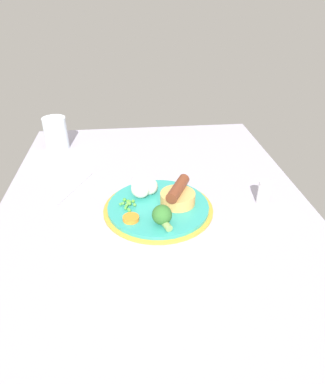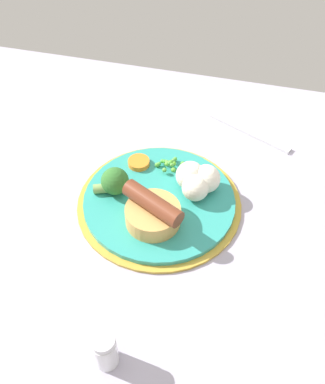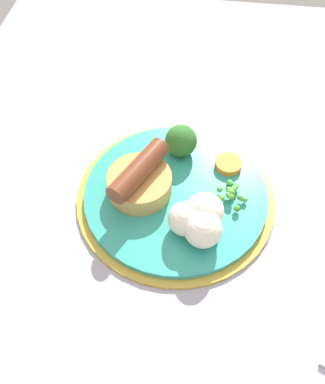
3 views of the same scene
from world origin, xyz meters
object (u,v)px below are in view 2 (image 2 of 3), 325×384
(broccoli_floret_near, at_px, (114,182))
(salt_shaker, at_px, (105,350))
(dinner_plate, at_px, (159,202))
(fork, at_px, (249,132))
(sausage_pudding, at_px, (153,212))
(cauliflower_floret, at_px, (197,180))
(pea_pile, at_px, (169,164))
(carrot_slice_3, at_px, (139,162))

(broccoli_floret_near, distance_m, salt_shaker, 0.28)
(dinner_plate, height_order, fork, dinner_plate)
(sausage_pudding, xyz_separation_m, cauliflower_floret, (-0.05, -0.08, 0.00))
(pea_pile, height_order, cauliflower_floret, cauliflower_floret)
(broccoli_floret_near, bearing_deg, pea_pile, 24.53)
(fork, bearing_deg, broccoli_floret_near, 73.52)
(sausage_pudding, bearing_deg, dinner_plate, -59.99)
(cauliflower_floret, bearing_deg, salt_shaker, 80.38)
(sausage_pudding, height_order, fork, sausage_pudding)
(dinner_plate, xyz_separation_m, pea_pile, (0.00, -0.07, 0.02))
(dinner_plate, height_order, salt_shaker, salt_shaker)
(sausage_pudding, height_order, cauliflower_floret, sausage_pudding)
(broccoli_floret_near, bearing_deg, sausage_pudding, -51.62)
(sausage_pudding, bearing_deg, cauliflower_floret, -95.75)
(carrot_slice_3, relative_size, salt_shaker, 0.63)
(sausage_pudding, relative_size, broccoli_floret_near, 1.71)
(dinner_plate, xyz_separation_m, sausage_pudding, (-0.00, 0.05, 0.03))
(cauliflower_floret, height_order, carrot_slice_3, cauliflower_floret)
(carrot_slice_3, height_order, salt_shaker, salt_shaker)
(dinner_plate, relative_size, salt_shaker, 4.47)
(sausage_pudding, distance_m, fork, 0.30)
(cauliflower_floret, relative_size, carrot_slice_3, 1.95)
(sausage_pudding, distance_m, broccoli_floret_near, 0.09)
(dinner_plate, bearing_deg, cauliflower_floret, -148.23)
(pea_pile, relative_size, fork, 0.28)
(carrot_slice_3, bearing_deg, sausage_pudding, 116.61)
(pea_pile, bearing_deg, broccoli_floret_near, 45.57)
(sausage_pudding, height_order, salt_shaker, sausage_pudding)
(pea_pile, xyz_separation_m, salt_shaker, (-0.01, 0.35, 0.01))
(salt_shaker, bearing_deg, pea_pile, -89.10)
(fork, bearing_deg, sausage_pudding, 91.18)
(pea_pile, relative_size, broccoli_floret_near, 0.81)
(carrot_slice_3, xyz_separation_m, fork, (-0.18, -0.16, -0.02))
(dinner_plate, distance_m, sausage_pudding, 0.06)
(dinner_plate, xyz_separation_m, salt_shaker, (-0.00, 0.27, 0.02))
(dinner_plate, xyz_separation_m, cauliflower_floret, (-0.06, -0.03, 0.03))
(dinner_plate, height_order, carrot_slice_3, carrot_slice_3)
(cauliflower_floret, xyz_separation_m, carrot_slice_3, (0.11, -0.03, -0.02))
(fork, height_order, salt_shaker, salt_shaker)
(carrot_slice_3, bearing_deg, broccoli_floret_near, 74.24)
(carrot_slice_3, bearing_deg, fork, -139.23)
(dinner_plate, bearing_deg, sausage_pudding, 93.54)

